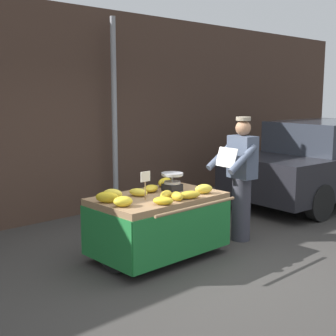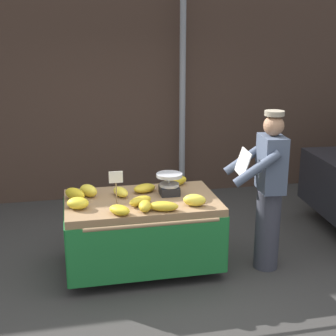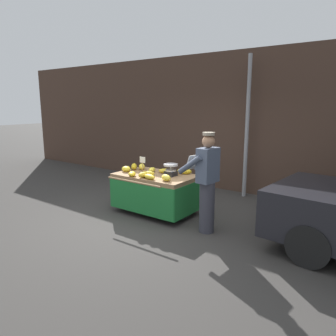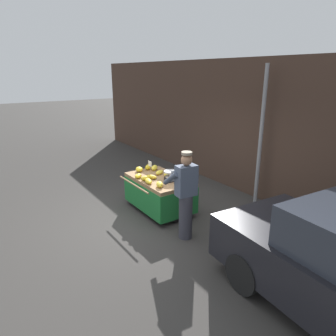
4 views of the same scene
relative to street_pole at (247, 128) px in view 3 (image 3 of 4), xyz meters
name	(u,v)px [view 3 (image 3 of 4)]	position (x,y,z in m)	size (l,w,h in m)	color
ground_plane	(150,224)	(-0.65, -2.74, -1.63)	(60.00, 60.00, 0.00)	#383533
back_wall	(229,123)	(-0.65, 0.39, 0.08)	(16.00, 0.24, 3.42)	#473328
street_pole	(247,128)	(0.00, 0.00, 0.00)	(0.09, 0.09, 3.26)	gray
banana_cart	(156,185)	(-0.96, -2.17, -1.06)	(1.61, 1.18, 0.79)	#93704C
weighing_scale	(171,170)	(-0.65, -2.10, -0.72)	(0.28, 0.28, 0.24)	black
price_sign	(143,161)	(-1.23, -2.26, -0.59)	(0.14, 0.01, 0.34)	#997A51
banana_bunch_0	(184,171)	(-0.52, -1.81, -0.78)	(0.13, 0.30, 0.12)	gold
banana_bunch_1	(134,166)	(-1.64, -2.06, -0.77)	(0.12, 0.27, 0.13)	gold
banana_bunch_2	(142,167)	(-1.50, -1.97, -0.77)	(0.13, 0.24, 0.13)	yellow
banana_bunch_3	(132,174)	(-1.24, -2.57, -0.79)	(0.14, 0.23, 0.09)	gold
banana_bunch_4	(149,177)	(-0.81, -2.56, -0.79)	(0.13, 0.29, 0.09)	gold
banana_bunch_5	(152,170)	(-1.17, -2.04, -0.79)	(0.12, 0.24, 0.10)	yellow
banana_bunch_6	(166,178)	(-0.48, -2.48, -0.78)	(0.13, 0.23, 0.12)	yellow
banana_bunch_7	(165,171)	(-0.90, -1.96, -0.79)	(0.17, 0.25, 0.09)	gold
banana_bunch_8	(143,175)	(-0.99, -2.53, -0.79)	(0.12, 0.20, 0.11)	gold
banana_bunch_9	(126,169)	(-1.62, -2.33, -0.78)	(0.17, 0.22, 0.12)	yellow
banana_bunch_10	(148,173)	(-1.00, -2.36, -0.79)	(0.12, 0.26, 0.09)	gold
vendor_person	(207,182)	(0.34, -2.43, -0.76)	(0.61, 0.56, 1.71)	#383842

